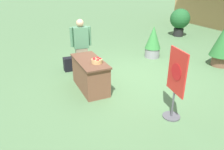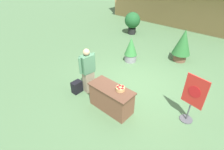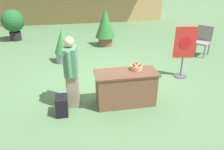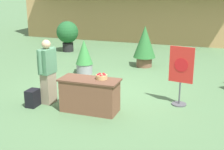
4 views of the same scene
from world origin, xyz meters
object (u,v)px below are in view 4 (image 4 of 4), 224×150
object	(u,v)px
display_table	(90,95)
potted_plant_near_left	(67,33)
person_visitor	(48,72)
backpack	(33,98)
potted_plant_near_right	(84,56)
apple_basket	(102,76)
poster_board	(181,73)
potted_plant_far_left	(145,44)

from	to	relation	value
display_table	potted_plant_near_left	xyz separation A→B (m)	(-3.56, 5.86, 0.40)
person_visitor	backpack	distance (m)	0.73
person_visitor	potted_plant_near_right	size ratio (longest dim) A/B	1.41
apple_basket	poster_board	bearing A→B (deg)	30.97
potted_plant_near_right	potted_plant_near_left	bearing A→B (deg)	125.50
potted_plant_far_left	potted_plant_near_left	size ratio (longest dim) A/B	1.11
apple_basket	potted_plant_far_left	distance (m)	4.31
display_table	backpack	bearing A→B (deg)	-172.58
poster_board	potted_plant_near_left	distance (m)	7.26
display_table	potted_plant_near_right	world-z (taller)	potted_plant_near_right
poster_board	potted_plant_near_right	distance (m)	3.79
backpack	potted_plant_near_right	bearing A→B (deg)	90.05
potted_plant_near_left	potted_plant_far_left	bearing A→B (deg)	-20.99
person_visitor	poster_board	xyz separation A→B (m)	(3.08, 0.94, -0.01)
backpack	poster_board	size ratio (longest dim) A/B	0.29
apple_basket	person_visitor	xyz separation A→B (m)	(-1.43, 0.05, -0.03)
display_table	poster_board	xyz separation A→B (m)	(1.91, 1.09, 0.41)
display_table	potted_plant_near_left	distance (m)	6.87
apple_basket	potted_plant_near_left	world-z (taller)	potted_plant_near_left
potted_plant_far_left	potted_plant_near_right	world-z (taller)	potted_plant_far_left
potted_plant_near_left	person_visitor	bearing A→B (deg)	-67.26
display_table	poster_board	distance (m)	2.24
potted_plant_near_right	person_visitor	bearing A→B (deg)	-84.56
backpack	potted_plant_far_left	distance (m)	4.92
display_table	person_visitor	bearing A→B (deg)	172.73
potted_plant_far_left	potted_plant_near_left	distance (m)	4.05
potted_plant_near_right	apple_basket	bearing A→B (deg)	-58.69
display_table	apple_basket	bearing A→B (deg)	20.25
poster_board	potted_plant_near_right	size ratio (longest dim) A/B	1.28
potted_plant_near_left	display_table	bearing A→B (deg)	-58.70
person_visitor	apple_basket	bearing A→B (deg)	5.10
apple_basket	person_visitor	bearing A→B (deg)	177.83
apple_basket	potted_plant_near_left	distance (m)	6.92
backpack	poster_board	world-z (taller)	poster_board
display_table	backpack	world-z (taller)	display_table
apple_basket	backpack	distance (m)	1.82
person_visitor	poster_board	size ratio (longest dim) A/B	1.10
person_visitor	potted_plant_far_left	xyz separation A→B (m)	(1.39, 4.26, 0.00)
apple_basket	potted_plant_near_right	distance (m)	3.25
backpack	potted_plant_near_right	size ratio (longest dim) A/B	0.37
poster_board	potted_plant_near_right	world-z (taller)	poster_board
apple_basket	backpack	world-z (taller)	apple_basket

